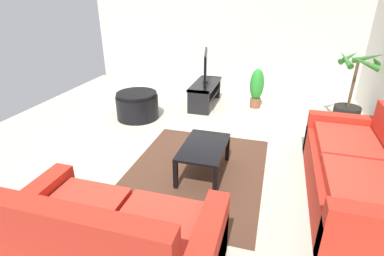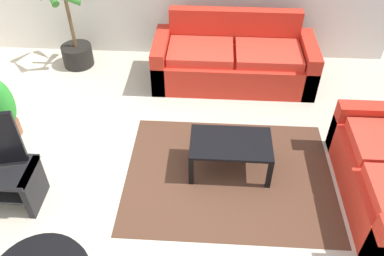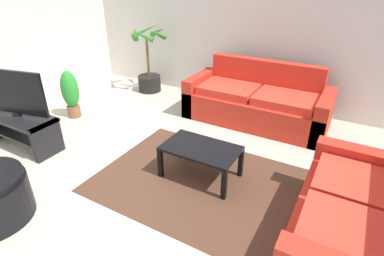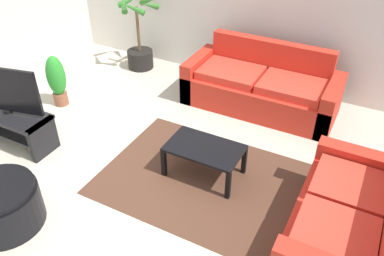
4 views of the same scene
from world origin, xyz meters
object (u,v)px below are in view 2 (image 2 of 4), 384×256
at_px(couch_main, 233,61).
at_px(potted_plant_small, 4,107).
at_px(coffee_table, 231,146).
at_px(potted_palm, 74,38).

bearing_deg(couch_main, potted_plant_small, -153.43).
bearing_deg(coffee_table, potted_plant_small, 170.89).
bearing_deg(couch_main, coffee_table, -91.99).
xyz_separation_m(couch_main, potted_plant_small, (-2.64, -1.32, 0.11)).
distance_m(couch_main, coffee_table, 1.73).
xyz_separation_m(coffee_table, potted_plant_small, (-2.58, 0.41, 0.07)).
height_order(potted_palm, potted_plant_small, potted_palm).
bearing_deg(potted_plant_small, potted_palm, 77.19).
distance_m(potted_palm, potted_plant_small, 1.64).
height_order(coffee_table, potted_palm, potted_palm).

